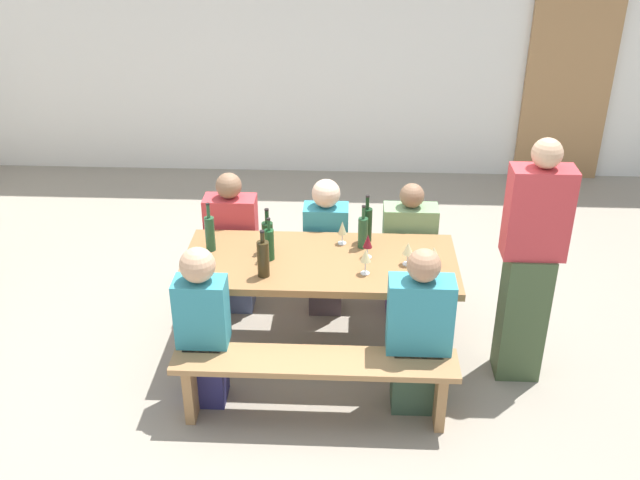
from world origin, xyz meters
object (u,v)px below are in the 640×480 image
bench_near (315,372)px  wine_glass_3 (342,229)px  standing_host (529,268)px  wooden_door (568,84)px  wine_bottle_3 (268,236)px  wine_bottle_1 (367,224)px  wine_glass_2 (368,242)px  wine_glass_4 (408,249)px  seated_guest_far_2 (408,254)px  tasting_table (320,270)px  seated_guest_near_0 (203,329)px  seated_guest_far_0 (233,246)px  wine_bottle_0 (269,244)px  bench_far (324,260)px  seated_guest_far_1 (326,249)px  wine_bottle_5 (210,233)px  wine_glass_1 (366,256)px  wine_glass_0 (434,253)px  wine_bottle_2 (263,258)px  seated_guest_near_1 (419,335)px

bench_near → wine_glass_3: size_ratio=10.19×
bench_near → standing_host: size_ratio=1.03×
wooden_door → wine_bottle_3: wooden_door is taller
bench_near → wine_bottle_1: bearing=72.5°
wine_bottle_1 → wine_glass_2: wine_bottle_1 is taller
wine_bottle_3 → wine_glass_4: 0.96m
seated_guest_far_2 → standing_host: bearing=44.0°
tasting_table → seated_guest_near_0: 0.91m
wine_bottle_3 → seated_guest_far_0: seated_guest_far_0 is taller
tasting_table → wine_bottle_0: wine_bottle_0 is taller
wine_glass_4 → bench_far: bearing=128.2°
wine_bottle_0 → seated_guest_far_0: (-0.35, 0.56, -0.33)m
bench_far → seated_guest_far_0: (-0.69, -0.15, 0.19)m
wine_glass_4 → wooden_door: bearing=61.1°
bench_far → seated_guest_far_1: seated_guest_far_1 is taller
bench_near → wine_glass_2: size_ratio=10.09×
bench_far → wine_glass_2: 0.90m
wine_bottle_0 → wine_bottle_1: 0.72m
wine_glass_2 → seated_guest_far_2: 0.71m
wine_bottle_5 → wooden_door: bearing=45.2°
wine_glass_1 → seated_guest_far_0: (-1.00, 0.73, -0.34)m
wine_bottle_3 → wine_bottle_5: 0.40m
seated_guest_near_0 → wine_glass_0: bearing=-71.6°
wine_bottle_3 → wine_glass_1: (0.67, -0.28, 0.01)m
bench_far → wine_glass_1: wine_glass_1 is taller
wine_bottle_2 → wine_bottle_3: size_ratio=1.02×
wine_bottle_2 → wine_bottle_3: bearing=91.5°
bench_near → wine_glass_1: (0.30, 0.54, 0.53)m
wine_bottle_0 → bench_far: bearing=64.5°
wine_glass_2 → seated_guest_far_0: (-1.01, 0.51, -0.33)m
wine_bottle_2 → seated_guest_near_1: size_ratio=0.29×
bench_far → seated_guest_far_0: bearing=-167.8°
seated_guest_far_0 → seated_guest_far_1: (0.71, 0.00, -0.00)m
wine_bottle_0 → wine_glass_0: 1.09m
wine_bottle_0 → seated_guest_far_0: bearing=122.1°
bench_near → wine_glass_4: (0.58, 0.67, 0.52)m
tasting_table → wine_bottle_0: 0.39m
wooden_door → wine_glass_3: wooden_door is taller
bench_far → standing_host: size_ratio=1.03×
tasting_table → bench_near: size_ratio=1.06×
wine_bottle_5 → wine_glass_1: size_ratio=1.98×
wine_bottle_0 → seated_guest_far_2: size_ratio=0.29×
wine_bottle_0 → wine_glass_3: size_ratio=1.78×
seated_guest_far_1 → seated_guest_far_0: bearing=-90.0°
seated_guest_far_1 → seated_guest_far_2: (0.62, -0.00, -0.03)m
wine_bottle_3 → standing_host: (1.72, -0.29, -0.04)m
wine_bottle_0 → wine_bottle_3: 0.12m
wine_bottle_0 → wine_bottle_1: bearing=24.5°
wine_glass_2 → seated_guest_far_2: (0.32, 0.51, -0.37)m
seated_guest_near_1 → standing_host: standing_host is taller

